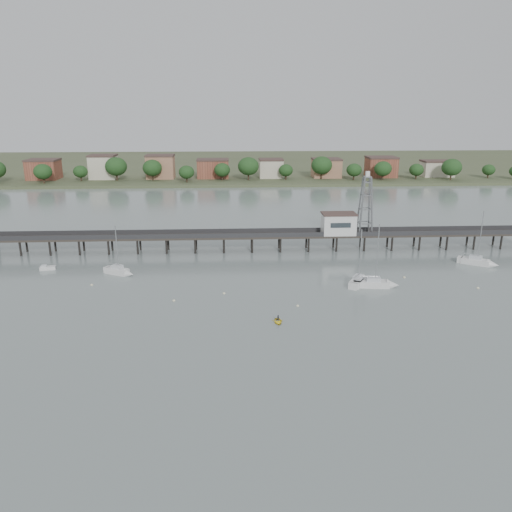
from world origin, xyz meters
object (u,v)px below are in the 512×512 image
(sailboat_c, at_px, (360,280))
(white_tender, at_px, (47,268))
(pier, at_px, (238,236))
(yellow_dinghy, at_px, (278,322))
(sailboat_e, at_px, (481,262))
(lattice_tower, at_px, (366,206))
(sailboat_d, at_px, (380,284))
(sailboat_b, at_px, (121,272))

(sailboat_c, distance_m, white_tender, 67.63)
(sailboat_c, bearing_deg, white_tender, 111.94)
(pier, height_order, yellow_dinghy, pier)
(sailboat_e, xyz_separation_m, yellow_dinghy, (-48.86, -28.81, -0.64))
(lattice_tower, xyz_separation_m, sailboat_d, (-3.72, -27.38, -10.46))
(lattice_tower, distance_m, sailboat_b, 60.20)
(sailboat_b, bearing_deg, sailboat_e, 30.23)
(pier, distance_m, yellow_dinghy, 43.86)
(sailboat_b, xyz_separation_m, white_tender, (-16.92, 4.23, -0.26))
(lattice_tower, bearing_deg, sailboat_d, -97.73)
(sailboat_e, xyz_separation_m, sailboat_c, (-30.50, -10.61, 0.01))
(sailboat_e, height_order, sailboat_c, sailboat_e)
(sailboat_e, bearing_deg, yellow_dinghy, -115.51)
(white_tender, height_order, yellow_dinghy, yellow_dinghy)
(yellow_dinghy, bearing_deg, pier, 95.82)
(sailboat_d, xyz_separation_m, yellow_dinghy, (-21.80, -15.90, -0.64))
(sailboat_d, relative_size, sailboat_b, 1.22)
(pier, relative_size, white_tender, 43.42)
(pier, bearing_deg, white_tender, -163.04)
(white_tender, bearing_deg, pier, 7.34)
(sailboat_e, distance_m, white_tender, 97.03)
(lattice_tower, distance_m, sailboat_d, 29.55)
(sailboat_e, bearing_deg, sailboat_c, -126.85)
(sailboat_b, relative_size, white_tender, 3.23)
(white_tender, bearing_deg, sailboat_d, -21.35)
(sailboat_d, bearing_deg, sailboat_c, 153.64)
(sailboat_c, bearing_deg, yellow_dinghy, 167.10)
(pier, relative_size, sailboat_b, 13.44)
(sailboat_c, bearing_deg, lattice_tower, 16.41)
(yellow_dinghy, bearing_deg, lattice_tower, 57.43)
(sailboat_e, bearing_deg, pier, -160.82)
(sailboat_e, xyz_separation_m, sailboat_b, (-80.10, -2.62, 0.01))
(sailboat_c, height_order, white_tender, sailboat_c)
(white_tender, bearing_deg, lattice_tower, 0.28)
(lattice_tower, height_order, white_tender, lattice_tower)
(sailboat_d, bearing_deg, lattice_tower, 89.53)
(white_tender, bearing_deg, yellow_dinghy, -41.90)
(sailboat_e, height_order, sailboat_d, sailboat_d)
(pier, relative_size, sailboat_d, 11.04)
(yellow_dinghy, bearing_deg, sailboat_e, 28.48)
(sailboat_b, height_order, yellow_dinghy, sailboat_b)
(sailboat_c, bearing_deg, sailboat_b, 113.20)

